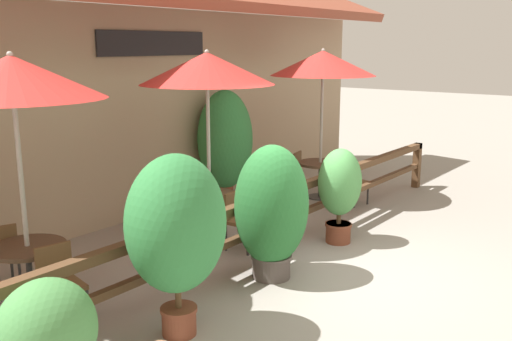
% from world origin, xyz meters
% --- Properties ---
extents(ground_plane, '(60.00, 60.00, 0.00)m').
position_xyz_m(ground_plane, '(0.00, 0.00, 0.00)').
color(ground_plane, gray).
extents(building_facade, '(14.28, 1.49, 4.23)m').
position_xyz_m(building_facade, '(0.00, 4.10, 2.17)').
color(building_facade, tan).
rests_on(building_facade, ground).
extents(patio_railing, '(10.40, 0.14, 0.95)m').
position_xyz_m(patio_railing, '(0.00, 1.05, 0.70)').
color(patio_railing, brown).
rests_on(patio_railing, ground).
extents(patio_umbrella_near, '(2.01, 2.01, 2.91)m').
position_xyz_m(patio_umbrella_near, '(-3.03, 2.37, 2.63)').
color(patio_umbrella_near, '#B7B2A8').
rests_on(patio_umbrella_near, ground).
extents(dining_table_near, '(0.87, 0.87, 0.72)m').
position_xyz_m(dining_table_near, '(-3.03, 2.37, 0.58)').
color(dining_table_near, '#4C3826').
rests_on(dining_table_near, ground).
extents(chair_near_streetside, '(0.49, 0.49, 0.86)m').
position_xyz_m(chair_near_streetside, '(-3.07, 1.71, 0.48)').
color(chair_near_streetside, brown).
rests_on(chair_near_streetside, ground).
extents(patio_umbrella_middle, '(2.01, 2.01, 2.91)m').
position_xyz_m(patio_umbrella_middle, '(-0.04, 2.27, 2.63)').
color(patio_umbrella_middle, '#B7B2A8').
rests_on(patio_umbrella_middle, ground).
extents(dining_table_middle, '(0.87, 0.87, 0.72)m').
position_xyz_m(dining_table_middle, '(-0.04, 2.27, 0.58)').
color(dining_table_middle, '#4C3826').
rests_on(dining_table_middle, ground).
extents(chair_middle_streetside, '(0.46, 0.46, 0.86)m').
position_xyz_m(chair_middle_streetside, '(-0.08, 1.63, 0.48)').
color(chair_middle_streetside, brown).
rests_on(chair_middle_streetside, ground).
extents(chair_middle_wallside, '(0.47, 0.47, 0.86)m').
position_xyz_m(chair_middle_wallside, '(0.02, 2.92, 0.48)').
color(chair_middle_wallside, brown).
rests_on(chair_middle_wallside, ground).
extents(patio_umbrella_far, '(2.01, 2.01, 2.91)m').
position_xyz_m(patio_umbrella_far, '(3.12, 2.21, 2.63)').
color(patio_umbrella_far, '#B7B2A8').
rests_on(patio_umbrella_far, ground).
extents(dining_table_far, '(0.87, 0.87, 0.72)m').
position_xyz_m(dining_table_far, '(3.12, 2.21, 0.58)').
color(dining_table_far, '#4C3826').
rests_on(dining_table_far, ground).
extents(chair_far_streetside, '(0.51, 0.51, 0.86)m').
position_xyz_m(chair_far_streetside, '(3.15, 1.53, 0.48)').
color(chair_far_streetside, brown).
rests_on(chair_far_streetside, ground).
extents(chair_far_wallside, '(0.51, 0.51, 0.86)m').
position_xyz_m(chair_far_wallside, '(3.11, 2.89, 0.48)').
color(chair_far_wallside, brown).
rests_on(chair_far_wallside, ground).
extents(potted_plant_tall_tropical, '(0.86, 0.77, 1.11)m').
position_xyz_m(potted_plant_tall_tropical, '(-3.97, 0.51, 0.57)').
color(potted_plant_tall_tropical, '#9E4C33').
rests_on(potted_plant_tall_tropical, ground).
extents(potted_plant_small_flowering, '(1.02, 0.92, 1.76)m').
position_xyz_m(potted_plant_small_flowering, '(-0.67, 0.62, 0.93)').
color(potted_plant_small_flowering, '#564C47').
rests_on(potted_plant_small_flowering, ground).
extents(potted_plant_entrance_palm, '(0.71, 0.64, 1.46)m').
position_xyz_m(potted_plant_entrance_palm, '(1.06, 0.61, 0.88)').
color(potted_plant_entrance_palm, brown).
rests_on(potted_plant_entrance_palm, ground).
extents(potted_plant_broad_leaf, '(1.08, 0.97, 1.93)m').
position_xyz_m(potted_plant_broad_leaf, '(-2.48, 0.49, 1.18)').
color(potted_plant_broad_leaf, brown).
rests_on(potted_plant_broad_leaf, ground).
extents(potted_plant_corner_fern, '(1.12, 1.01, 2.15)m').
position_xyz_m(potted_plant_corner_fern, '(1.82, 3.55, 1.19)').
color(potted_plant_corner_fern, brown).
rests_on(potted_plant_corner_fern, ground).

